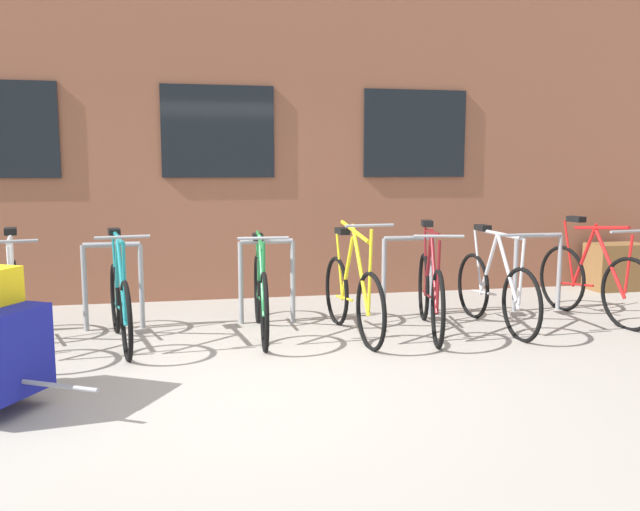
{
  "coord_description": "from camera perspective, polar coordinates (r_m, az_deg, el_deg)",
  "views": [
    {
      "loc": [
        -0.36,
        -4.67,
        1.57
      ],
      "look_at": [
        0.89,
        1.6,
        0.72
      ],
      "focal_mm": 37.01,
      "sensor_mm": 36.0,
      "label": 1
    }
  ],
  "objects": [
    {
      "name": "bicycle_teal",
      "position": [
        6.16,
        -16.9,
        -3.89
      ],
      "size": [
        0.48,
        1.67,
        1.04
      ],
      "color": "black",
      "rests_on": "ground"
    },
    {
      "name": "bicycle_green",
      "position": [
        6.27,
        -5.16,
        -3.37
      ],
      "size": [
        0.44,
        1.8,
        1.0
      ],
      "color": "black",
      "rests_on": "ground"
    },
    {
      "name": "bicycle_maroon",
      "position": [
        6.44,
        9.52,
        -3.07
      ],
      "size": [
        0.56,
        1.75,
        1.07
      ],
      "color": "black",
      "rests_on": "ground"
    },
    {
      "name": "storefront_building",
      "position": [
        10.61,
        -9.56,
        13.92
      ],
      "size": [
        28.0,
        5.38,
        5.52
      ],
      "color": "brown",
      "rests_on": "ground"
    },
    {
      "name": "planter_box",
      "position": [
        9.35,
        24.22,
        -0.88
      ],
      "size": [
        0.7,
        0.44,
        0.6
      ],
      "primitive_type": "cube",
      "color": "brown",
      "rests_on": "ground"
    },
    {
      "name": "bicycle_red",
      "position": [
        7.45,
        22.55,
        -2.06
      ],
      "size": [
        0.44,
        1.7,
        1.07
      ],
      "color": "black",
      "rests_on": "ground"
    },
    {
      "name": "bike_rack",
      "position": [
        6.7,
        -4.61,
        -1.46
      ],
      "size": [
        6.58,
        0.05,
        0.86
      ],
      "color": "gray",
      "rests_on": "ground"
    },
    {
      "name": "bicycle_white",
      "position": [
        6.26,
        -24.96,
        -3.87
      ],
      "size": [
        0.52,
        1.72,
        1.06
      ],
      "color": "black",
      "rests_on": "ground"
    },
    {
      "name": "bicycle_silver",
      "position": [
        6.72,
        14.94,
        -2.85
      ],
      "size": [
        0.44,
        1.69,
        1.01
      ],
      "color": "black",
      "rests_on": "ground"
    },
    {
      "name": "bicycle_yellow",
      "position": [
        6.21,
        2.82,
        -3.39
      ],
      "size": [
        0.44,
        1.7,
        1.11
      ],
      "color": "black",
      "rests_on": "ground"
    },
    {
      "name": "ground_plane",
      "position": [
        4.94,
        -6.63,
        -11.0
      ],
      "size": [
        42.0,
        42.0,
        0.0
      ],
      "primitive_type": "plane",
      "color": "#9E998E"
    }
  ]
}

